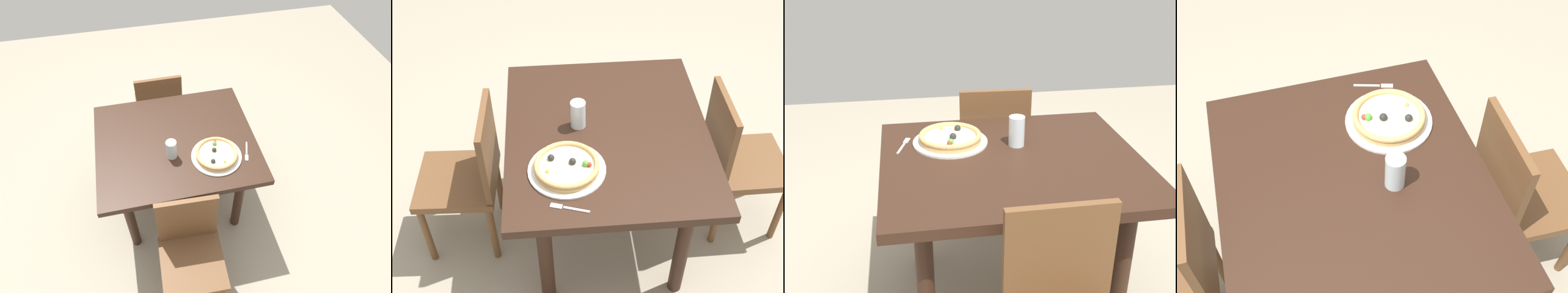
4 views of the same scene
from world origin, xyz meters
The scene contains 6 objects.
dining_table centered at (0.00, 0.00, 0.65)m, with size 1.11×0.95×0.75m.
chair_far centered at (0.04, 0.69, 0.48)m, with size 0.42×0.42×0.87m.
plate centered at (-0.24, 0.20, 0.76)m, with size 0.34×0.34×0.01m, color silver.
pizza centered at (-0.24, 0.20, 0.78)m, with size 0.29×0.29×0.05m.
fork centered at (-0.45, 0.22, 0.76)m, with size 0.07×0.16×0.00m.
drinking_glass centered at (0.05, 0.13, 0.82)m, with size 0.07×0.07×0.14m, color silver.
Camera 3 is at (-0.43, -1.85, 1.69)m, focal length 45.49 mm.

